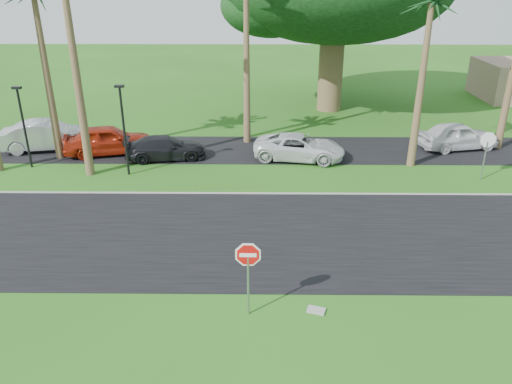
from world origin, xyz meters
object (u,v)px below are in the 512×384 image
at_px(stop_sign_near, 248,264).
at_px(car_dark, 165,148).
at_px(car_minivan, 299,147).
at_px(car_red, 108,140).
at_px(stop_sign_far, 487,146).
at_px(car_silver, 47,136).
at_px(car_pickup, 458,136).

bearing_deg(stop_sign_near, car_dark, 109.76).
distance_m(stop_sign_near, car_minivan, 14.15).
xyz_separation_m(stop_sign_near, car_minivan, (2.49, 13.88, -1.08)).
relative_size(car_red, car_dark, 1.10).
xyz_separation_m(stop_sign_near, car_dark, (-4.97, 13.85, -1.13)).
xyz_separation_m(stop_sign_far, car_dark, (-16.47, 2.85, -1.13)).
distance_m(car_silver, car_red, 3.82).
height_order(car_dark, car_minivan, car_minivan).
relative_size(stop_sign_far, car_pickup, 0.56).
bearing_deg(car_red, car_dark, -118.04).
bearing_deg(car_red, stop_sign_near, -164.74).
xyz_separation_m(car_silver, car_red, (3.76, -0.68, -0.03)).
distance_m(car_red, car_pickup, 20.39).
xyz_separation_m(car_silver, car_pickup, (24.12, 0.45, -0.07)).
relative_size(stop_sign_near, car_dark, 0.59).
distance_m(stop_sign_near, car_dark, 14.76).
bearing_deg(car_silver, stop_sign_far, -112.49).
height_order(car_red, car_pickup, car_red).
height_order(stop_sign_far, car_pickup, stop_sign_far).
relative_size(stop_sign_near, car_red, 0.53).
xyz_separation_m(car_red, car_dark, (3.41, -0.82, -0.19)).
bearing_deg(car_silver, stop_sign_near, -153.72).
distance_m(stop_sign_far, car_silver, 24.06).
xyz_separation_m(car_minivan, car_pickup, (9.48, 1.91, 0.10)).
height_order(stop_sign_far, car_dark, stop_sign_far).
relative_size(car_silver, car_minivan, 1.04).
bearing_deg(car_minivan, stop_sign_far, -98.38).
distance_m(car_dark, car_minivan, 7.47).
height_order(car_silver, car_red, car_silver).
bearing_deg(car_dark, stop_sign_near, -170.57).
relative_size(car_silver, car_pickup, 1.12).
xyz_separation_m(stop_sign_far, car_silver, (-23.64, 4.35, -0.91)).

